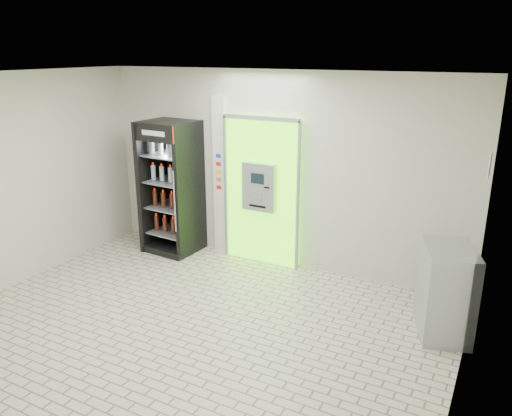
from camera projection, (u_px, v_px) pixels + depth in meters
The scene contains 7 objects.
ground at pixel (185, 334), 6.00m from camera, with size 6.00×6.00×0.00m, color beige.
room_shell at pixel (177, 187), 5.44m from camera, with size 6.00×6.00×6.00m.
atm_assembly at pixel (262, 191), 7.76m from camera, with size 1.30×0.24×2.33m.
pillar at pixel (221, 176), 8.10m from camera, with size 0.22×0.11×2.60m.
beverage_cooler at pixel (172, 190), 8.25m from camera, with size 0.86×0.80×2.19m.
steel_cabinet at pixel (446, 291), 5.88m from camera, with size 0.79×0.95×1.10m.
exit_sign at pixel (489, 165), 5.20m from camera, with size 0.02×0.22×0.26m.
Camera 1 is at (3.22, -4.24, 3.27)m, focal length 35.00 mm.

